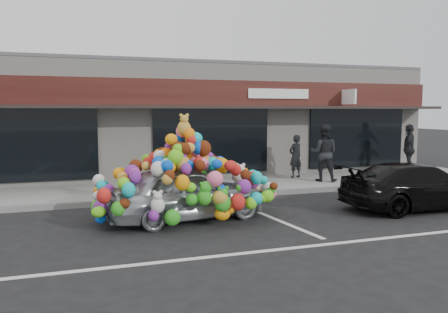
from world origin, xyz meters
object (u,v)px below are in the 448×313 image
object	(u,v)px
pedestrian_b	(324,153)
pedestrian_c	(409,149)
toy_car	(186,186)
pedestrian_a	(295,156)
black_sedan	(418,186)

from	to	relation	value
pedestrian_b	pedestrian_c	bearing A→B (deg)	-139.21
toy_car	pedestrian_c	world-z (taller)	toy_car
pedestrian_b	toy_car	bearing A→B (deg)	62.44
toy_car	pedestrian_c	distance (m)	10.15
pedestrian_c	toy_car	bearing A→B (deg)	-27.05
pedestrian_a	pedestrian_c	distance (m)	4.54
toy_car	black_sedan	world-z (taller)	toy_car
pedestrian_b	pedestrian_c	xyz separation A→B (m)	(3.98, 0.55, -0.02)
pedestrian_c	black_sedan	bearing A→B (deg)	3.26
toy_car	black_sedan	distance (m)	5.99
pedestrian_b	black_sedan	bearing A→B (deg)	129.65
toy_car	pedestrian_c	size ratio (longest dim) A/B	2.26
black_sedan	pedestrian_b	bearing A→B (deg)	8.05
black_sedan	pedestrian_a	world-z (taller)	pedestrian_a
black_sedan	pedestrian_a	bearing A→B (deg)	12.79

